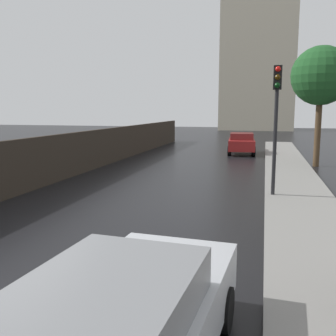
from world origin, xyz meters
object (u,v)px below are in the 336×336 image
object	(u,v)px
car_silver_near_kerb	(121,330)
car_red_mid_road	(242,143)
street_tree_near	(321,76)
traffic_light	(276,106)

from	to	relation	value
car_silver_near_kerb	car_red_mid_road	bearing A→B (deg)	94.16
car_red_mid_road	street_tree_near	xyz separation A→B (m)	(4.11, -4.81, 3.84)
car_red_mid_road	traffic_light	world-z (taller)	traffic_light
car_silver_near_kerb	street_tree_near	distance (m)	18.49
car_silver_near_kerb	traffic_light	xyz separation A→B (m)	(1.65, 9.54, 2.30)
car_silver_near_kerb	street_tree_near	xyz separation A→B (m)	(3.96, 17.64, 3.84)
car_red_mid_road	street_tree_near	bearing A→B (deg)	-53.14
car_red_mid_road	street_tree_near	world-z (taller)	street_tree_near
car_silver_near_kerb	traffic_light	world-z (taller)	traffic_light
street_tree_near	traffic_light	bearing A→B (deg)	-105.86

